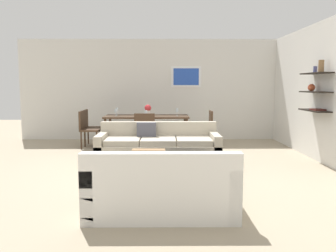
% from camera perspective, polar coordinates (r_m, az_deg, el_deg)
% --- Properties ---
extents(ground_plane, '(18.00, 18.00, 0.00)m').
position_cam_1_polar(ground_plane, '(6.23, -0.68, -7.08)').
color(ground_plane, tan).
extents(back_wall_unit, '(8.40, 0.09, 2.70)m').
position_cam_1_polar(back_wall_unit, '(9.59, 1.20, 5.89)').
color(back_wall_unit, silver).
rests_on(back_wall_unit, ground).
extents(right_wall_shelf_unit, '(0.34, 8.20, 2.70)m').
position_cam_1_polar(right_wall_shelf_unit, '(7.30, 23.91, 5.07)').
color(right_wall_shelf_unit, silver).
rests_on(right_wall_shelf_unit, ground).
extents(sofa_beige, '(2.21, 0.90, 0.78)m').
position_cam_1_polar(sofa_beige, '(6.50, -1.58, -3.88)').
color(sofa_beige, '#B2A893').
rests_on(sofa_beige, ground).
extents(loveseat_white, '(1.69, 0.90, 0.78)m').
position_cam_1_polar(loveseat_white, '(4.11, -1.10, -10.12)').
color(loveseat_white, white).
rests_on(loveseat_white, ground).
extents(coffee_table, '(1.14, 1.02, 0.38)m').
position_cam_1_polar(coffee_table, '(5.32, 2.26, -7.37)').
color(coffee_table, black).
rests_on(coffee_table, ground).
extents(decorative_bowl, '(0.37, 0.37, 0.07)m').
position_cam_1_polar(decorative_bowl, '(5.31, 1.29, -4.86)').
color(decorative_bowl, '#99844C').
rests_on(decorative_bowl, coffee_table).
extents(candle_jar, '(0.08, 0.08, 0.08)m').
position_cam_1_polar(candle_jar, '(5.23, 4.57, -5.05)').
color(candle_jar, silver).
rests_on(candle_jar, coffee_table).
extents(dining_table, '(2.00, 0.85, 0.75)m').
position_cam_1_polar(dining_table, '(8.46, -3.46, 1.22)').
color(dining_table, '#422D1E').
rests_on(dining_table, ground).
extents(dining_chair_foot, '(0.44, 0.44, 0.88)m').
position_cam_1_polar(dining_chair_foot, '(7.66, -3.78, -0.68)').
color(dining_chair_foot, '#422D1E').
rests_on(dining_chair_foot, ground).
extents(dining_chair_left_near, '(0.44, 0.44, 0.88)m').
position_cam_1_polar(dining_chair_left_near, '(8.48, -13.05, -0.13)').
color(dining_chair_left_near, '#422D1E').
rests_on(dining_chair_left_near, ground).
extents(dining_chair_right_near, '(0.44, 0.44, 0.88)m').
position_cam_1_polar(dining_chair_right_near, '(8.33, 6.17, -0.11)').
color(dining_chair_right_near, '#422D1E').
rests_on(dining_chair_right_near, ground).
extents(dining_chair_left_far, '(0.44, 0.44, 0.88)m').
position_cam_1_polar(dining_chair_left_far, '(8.85, -12.51, 0.17)').
color(dining_chair_left_far, '#422D1E').
rests_on(dining_chair_left_far, ground).
extents(wine_glass_left_near, '(0.07, 0.07, 0.16)m').
position_cam_1_polar(wine_glass_left_near, '(8.41, -8.45, 2.38)').
color(wine_glass_left_near, silver).
rests_on(wine_glass_left_near, dining_table).
extents(wine_glass_left_far, '(0.06, 0.06, 0.19)m').
position_cam_1_polar(wine_glass_left_far, '(8.62, -8.26, 2.59)').
color(wine_glass_left_far, silver).
rests_on(wine_glass_left_far, dining_table).
extents(wine_glass_foot, '(0.06, 0.06, 0.16)m').
position_cam_1_polar(wine_glass_foot, '(8.08, -3.61, 2.22)').
color(wine_glass_foot, silver).
rests_on(wine_glass_foot, dining_table).
extents(wine_glass_right_near, '(0.06, 0.06, 0.19)m').
position_cam_1_polar(wine_glass_right_near, '(8.33, 1.48, 2.53)').
color(wine_glass_right_near, silver).
rests_on(wine_glass_right_near, dining_table).
extents(centerpiece_vase, '(0.16, 0.16, 0.26)m').
position_cam_1_polar(centerpiece_vase, '(8.49, -3.28, 2.74)').
color(centerpiece_vase, silver).
rests_on(centerpiece_vase, dining_table).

